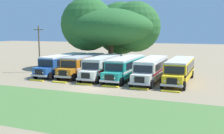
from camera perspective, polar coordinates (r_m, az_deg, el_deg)
ground_plane at (r=29.50m, az=-4.29°, el=-4.56°), size 220.00×220.00×0.00m
foreground_grass_strip at (r=23.05m, az=-12.68°, el=-8.27°), size 80.00×10.38×0.01m
parked_bus_slot_0 at (r=39.56m, az=-10.53°, el=0.82°), size 2.87×10.86×2.82m
parked_bus_slot_1 at (r=38.33m, az=-6.22°, el=0.68°), size 2.77×10.85×2.82m
parked_bus_slot_2 at (r=36.28m, az=-1.91°, el=0.32°), size 2.97×10.88×2.82m
parked_bus_slot_3 at (r=35.06m, az=3.03°, el=0.05°), size 2.83×10.86×2.82m
parked_bus_slot_4 at (r=34.03m, az=8.53°, el=-0.26°), size 2.72×10.84×2.82m
parked_bus_slot_5 at (r=33.91m, az=14.52°, el=-0.46°), size 2.85×10.86×2.82m
curb_wheelstop_0 at (r=34.89m, az=-16.04°, el=-2.79°), size 2.00×0.36×0.15m
curb_wheelstop_1 at (r=32.96m, az=-11.36°, el=-3.25°), size 2.00×0.36×0.15m
curb_wheelstop_2 at (r=31.28m, az=-6.13°, el=-3.73°), size 2.00×0.36×0.15m
curb_wheelstop_3 at (r=29.89m, az=-0.35°, el=-4.23°), size 2.00×0.36×0.15m
curb_wheelstop_4 at (r=28.83m, az=5.92°, el=-4.72°), size 2.00×0.36×0.15m
curb_wheelstop_5 at (r=28.14m, az=12.59°, el=-5.18°), size 2.00×0.36×0.15m
broad_shade_tree at (r=47.05m, az=0.22°, el=8.72°), size 16.72×17.19×12.11m
utility_pole at (r=42.11m, az=-15.55°, el=4.12°), size 1.80×0.20×7.12m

